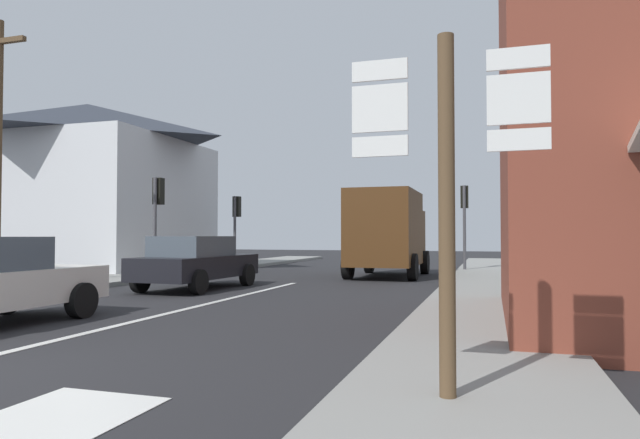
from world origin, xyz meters
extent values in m
plane|color=#232326|center=(0.00, 10.00, 0.00)|extent=(80.00, 80.00, 0.00)
cube|color=gray|center=(5.76, 8.00, 0.07)|extent=(2.40, 44.00, 0.14)
cube|color=gray|center=(-5.76, 8.00, 0.07)|extent=(2.40, 44.00, 0.14)
cube|color=silver|center=(0.00, 6.00, 0.01)|extent=(0.16, 12.00, 0.01)
cube|color=silver|center=(2.51, -1.00, 0.01)|extent=(1.20, 2.20, 0.01)
cube|color=silver|center=(-11.06, 15.86, 2.77)|extent=(8.84, 7.51, 5.54)
pyramid|color=#2D333D|center=(-11.06, 15.86, 6.41)|extent=(9.28, 7.89, 1.74)
cube|color=silver|center=(-11.06, 20.21, 0.35)|extent=(5.30, 1.20, 0.70)
cylinder|color=black|center=(-2.93, 3.97, 0.32)|extent=(0.22, 0.64, 0.64)
cylinder|color=black|center=(-1.18, 3.97, 0.32)|extent=(0.22, 0.64, 0.64)
cube|color=black|center=(-1.97, 9.48, 0.62)|extent=(1.91, 4.26, 0.60)
cube|color=#47515B|center=(-1.98, 9.23, 1.19)|extent=(1.63, 2.16, 0.55)
cylinder|color=black|center=(-2.80, 10.86, 0.32)|extent=(0.24, 0.65, 0.64)
cylinder|color=black|center=(-1.05, 10.80, 0.32)|extent=(0.24, 0.65, 0.64)
cylinder|color=black|center=(-2.90, 8.17, 0.32)|extent=(0.24, 0.65, 0.64)
cylinder|color=black|center=(-1.15, 8.10, 0.32)|extent=(0.24, 0.65, 0.64)
cube|color=#4C2D14|center=(2.32, 14.98, 1.75)|extent=(2.21, 3.70, 2.60)
cube|color=#4C2D14|center=(2.32, 17.48, 1.45)|extent=(2.09, 1.30, 2.00)
cube|color=#47515B|center=(2.32, 17.53, 2.25)|extent=(1.76, 0.10, 0.70)
cylinder|color=black|center=(1.22, 17.43, 0.45)|extent=(0.28, 0.90, 0.90)
cylinder|color=black|center=(3.42, 17.42, 0.45)|extent=(0.28, 0.90, 0.90)
cylinder|color=black|center=(1.21, 14.03, 0.45)|extent=(0.28, 0.90, 0.90)
cylinder|color=black|center=(3.41, 14.02, 0.45)|extent=(0.28, 0.90, 0.90)
cylinder|color=brown|center=(5.55, 0.41, 1.60)|extent=(0.14, 0.14, 3.20)
cube|color=white|center=(4.97, 0.46, 2.96)|extent=(0.50, 0.03, 0.18)
cube|color=black|center=(4.97, 0.48, 2.96)|extent=(0.43, 0.01, 0.13)
cube|color=white|center=(4.97, 0.46, 2.62)|extent=(0.50, 0.03, 0.42)
cube|color=black|center=(4.97, 0.48, 2.62)|extent=(0.43, 0.01, 0.32)
cube|color=white|center=(4.97, 0.46, 2.28)|extent=(0.50, 0.03, 0.18)
cube|color=black|center=(4.97, 0.48, 2.28)|extent=(0.43, 0.01, 0.13)
cube|color=white|center=(6.13, 0.46, 2.96)|extent=(0.50, 0.03, 0.18)
cube|color=black|center=(6.13, 0.48, 2.96)|extent=(0.43, 0.01, 0.13)
cube|color=white|center=(6.13, 0.46, 2.62)|extent=(0.50, 0.03, 0.42)
cube|color=black|center=(6.13, 0.48, 2.62)|extent=(0.43, 0.01, 0.32)
cube|color=white|center=(6.13, 0.46, 2.28)|extent=(0.50, 0.03, 0.18)
cube|color=black|center=(6.13, 0.48, 2.28)|extent=(0.43, 0.01, 0.13)
cylinder|color=#47474C|center=(-4.86, 17.81, 1.61)|extent=(0.12, 0.12, 3.22)
cube|color=black|center=(-4.86, 18.01, 2.77)|extent=(0.30, 0.28, 0.90)
sphere|color=#360303|center=(-4.86, 18.15, 3.04)|extent=(0.18, 0.18, 0.18)
sphere|color=orange|center=(-4.86, 18.15, 2.76)|extent=(0.18, 0.18, 0.18)
sphere|color=black|center=(-4.86, 18.15, 2.48)|extent=(0.18, 0.18, 0.18)
cylinder|color=#47474C|center=(4.86, 18.59, 1.75)|extent=(0.12, 0.12, 3.50)
cube|color=black|center=(4.86, 18.79, 3.05)|extent=(0.30, 0.28, 0.90)
sphere|color=#360303|center=(4.86, 18.93, 3.32)|extent=(0.18, 0.18, 0.18)
sphere|color=orange|center=(4.86, 18.93, 3.04)|extent=(0.18, 0.18, 0.18)
sphere|color=black|center=(4.86, 18.93, 2.76)|extent=(0.18, 0.18, 0.18)
cylinder|color=#47474C|center=(-4.86, 11.76, 1.72)|extent=(0.12, 0.12, 3.44)
cube|color=black|center=(-4.86, 11.96, 2.99)|extent=(0.30, 0.28, 0.90)
sphere|color=#360303|center=(-4.86, 12.10, 3.26)|extent=(0.18, 0.18, 0.18)
sphere|color=orange|center=(-4.86, 12.10, 2.98)|extent=(0.18, 0.18, 0.18)
sphere|color=black|center=(-4.86, 12.10, 2.70)|extent=(0.18, 0.18, 0.18)
camera|label=1|loc=(5.91, -4.39, 1.49)|focal=31.27mm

